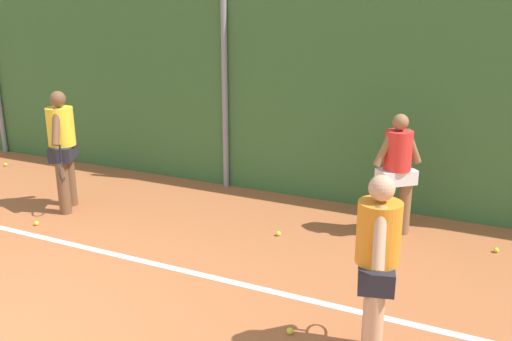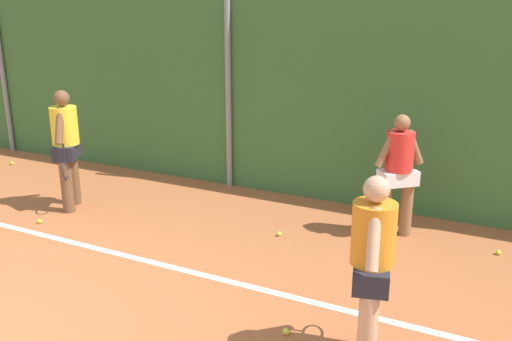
% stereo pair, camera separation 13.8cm
% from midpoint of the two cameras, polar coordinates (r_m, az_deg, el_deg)
% --- Properties ---
extents(ground_plane, '(28.79, 28.79, 0.00)m').
position_cam_midpoint_polar(ground_plane, '(6.87, -17.93, -10.54)').
color(ground_plane, '#A85B33').
extents(hedge_fence_backdrop, '(18.72, 0.25, 3.28)m').
position_cam_midpoint_polar(hedge_fence_backdrop, '(9.43, -1.93, 8.21)').
color(hedge_fence_backdrop, '#386633').
rests_on(hedge_fence_backdrop, ground_plane).
extents(fence_post_left, '(0.10, 0.10, 3.65)m').
position_cam_midpoint_polar(fence_post_left, '(12.76, -24.54, 9.85)').
color(fence_post_left, gray).
rests_on(fence_post_left, ground_plane).
extents(fence_post_center, '(0.10, 0.10, 3.65)m').
position_cam_midpoint_polar(fence_post_center, '(9.25, -2.46, 9.17)').
color(fence_post_center, gray).
rests_on(fence_post_center, ground_plane).
extents(court_baseline_paint, '(13.68, 0.10, 0.01)m').
position_cam_midpoint_polar(court_baseline_paint, '(7.35, -13.90, -8.28)').
color(court_baseline_paint, white).
rests_on(court_baseline_paint, ground_plane).
extents(player_foreground_near, '(0.42, 0.77, 1.74)m').
position_cam_midpoint_polar(player_foreground_near, '(4.85, 12.69, -9.22)').
color(player_foreground_near, tan).
rests_on(player_foreground_near, ground_plane).
extents(player_midcourt, '(0.54, 0.73, 1.84)m').
position_cam_midpoint_polar(player_midcourt, '(8.81, -18.63, 2.65)').
color(player_midcourt, brown).
rests_on(player_midcourt, ground_plane).
extents(player_backcourt_far, '(0.57, 0.55, 1.70)m').
position_cam_midpoint_polar(player_backcourt_far, '(7.58, 15.05, 0.10)').
color(player_backcourt_far, '#8C603D').
rests_on(player_backcourt_far, ground_plane).
extents(tennis_ball_4, '(0.07, 0.07, 0.07)m').
position_cam_midpoint_polar(tennis_ball_4, '(11.90, -23.63, 0.71)').
color(tennis_ball_4, '#CCDB33').
rests_on(tennis_ball_4, ground_plane).
extents(tennis_ball_5, '(0.07, 0.07, 0.07)m').
position_cam_midpoint_polar(tennis_ball_5, '(8.61, -21.06, -4.95)').
color(tennis_ball_5, '#CCDB33').
rests_on(tennis_ball_5, ground_plane).
extents(tennis_ball_6, '(0.07, 0.07, 0.07)m').
position_cam_midpoint_polar(tennis_ball_6, '(5.56, 3.87, -16.29)').
color(tennis_ball_6, '#CCDB33').
rests_on(tennis_ball_6, ground_plane).
extents(tennis_ball_9, '(0.07, 0.07, 0.07)m').
position_cam_midpoint_polar(tennis_ball_9, '(7.76, 24.28, -7.74)').
color(tennis_ball_9, '#CCDB33').
rests_on(tennis_ball_9, ground_plane).
extents(tennis_ball_10, '(0.07, 0.07, 0.07)m').
position_cam_midpoint_polar(tennis_ball_10, '(7.63, 2.94, -6.57)').
color(tennis_ball_10, '#CCDB33').
rests_on(tennis_ball_10, ground_plane).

